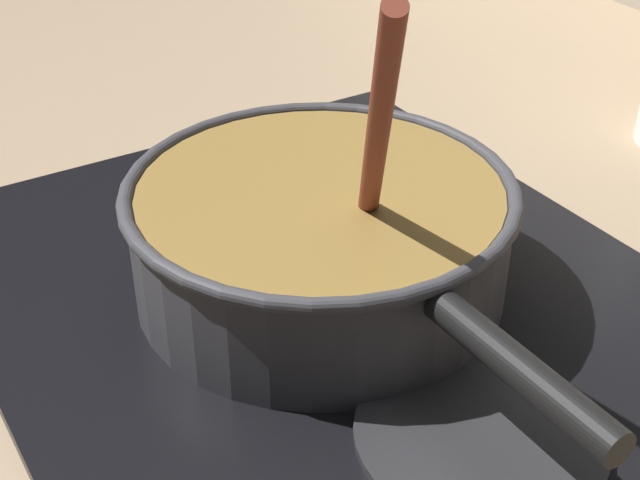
% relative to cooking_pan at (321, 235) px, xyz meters
% --- Properties ---
extents(ground, '(2.40, 1.60, 0.04)m').
position_rel_cooking_pan_xyz_m(ground, '(-0.03, -0.05, -0.08)').
color(ground, '#9E8466').
extents(hob_plate, '(0.56, 0.48, 0.01)m').
position_rel_cooking_pan_xyz_m(hob_plate, '(-0.00, 0.00, -0.05)').
color(hob_plate, black).
rests_on(hob_plate, ground).
extents(burner_ring, '(0.18, 0.18, 0.01)m').
position_rel_cooking_pan_xyz_m(burner_ring, '(-0.00, 0.00, -0.04)').
color(burner_ring, '#592D0C').
rests_on(burner_ring, hob_plate).
extents(spare_burner, '(0.15, 0.15, 0.01)m').
position_rel_cooking_pan_xyz_m(spare_burner, '(0.18, 0.00, -0.04)').
color(spare_burner, '#262628').
rests_on(spare_burner, hob_plate).
extents(cooking_pan, '(0.42, 0.28, 0.26)m').
position_rel_cooking_pan_xyz_m(cooking_pan, '(0.00, 0.00, 0.00)').
color(cooking_pan, '#38383D').
rests_on(cooking_pan, hob_plate).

